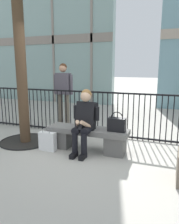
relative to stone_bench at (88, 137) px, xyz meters
name	(u,v)px	position (x,y,z in m)	size (l,w,h in m)	color
ground_plane	(88,150)	(0.00, 0.00, -0.27)	(60.00, 60.00, 0.00)	#B2ADA3
stone_bench	(88,137)	(0.00, 0.00, 0.00)	(1.60, 0.44, 0.45)	slate
seated_person_with_phone	(84,119)	(-0.01, -0.13, 0.38)	(0.52, 0.66, 1.21)	black
handbag_on_bench	(117,124)	(0.58, -0.01, 0.31)	(0.32, 0.17, 0.37)	black
shopping_bag	(48,141)	(-0.73, -0.30, -0.08)	(0.34, 0.14, 0.47)	white
bystander_at_railing	(63,90)	(-1.24, 1.38, 0.73)	(0.55, 0.28, 1.71)	#6B6051
plaza_railing	(103,114)	(0.00, 0.96, 0.27)	(8.12, 0.04, 1.06)	black
building_facade_left	(20,3)	(-5.48, 5.35, 4.24)	(9.13, 0.43, 9.00)	#84A39E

